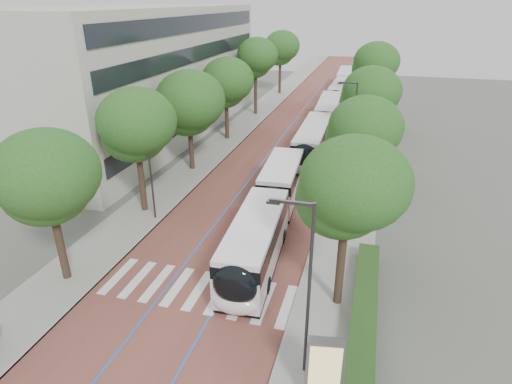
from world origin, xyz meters
TOP-DOWN VIEW (x-y plane):
  - ground at (0.00, 0.00)m, footprint 160.00×160.00m
  - road at (0.00, 40.00)m, footprint 11.00×140.00m
  - sidewalk_left at (-7.50, 40.00)m, footprint 4.00×140.00m
  - sidewalk_right at (7.50, 40.00)m, footprint 4.00×140.00m
  - kerb_left at (-5.60, 40.00)m, footprint 0.20×140.00m
  - kerb_right at (5.60, 40.00)m, footprint 0.20×140.00m
  - zebra_crossing at (0.20, 1.00)m, footprint 10.55×3.60m
  - lane_line_left at (-1.60, 40.00)m, footprint 0.12×126.00m
  - lane_line_right at (1.60, 40.00)m, footprint 0.12×126.00m
  - office_building at (-19.47, 28.00)m, footprint 18.11×40.00m
  - hedge at (9.10, 0.00)m, footprint 1.20×14.00m
  - streetlight_near at (6.62, -3.00)m, footprint 1.82×0.20m
  - streetlight_far at (6.62, 22.00)m, footprint 1.82×0.20m
  - lamp_post_left at (-6.10, 8.00)m, footprint 0.14×0.14m
  - trees_left at (-7.50, 25.47)m, footprint 6.18×60.59m
  - trees_right at (7.70, 24.92)m, footprint 6.04×47.61m
  - lead_bus at (2.40, 7.86)m, footprint 3.57×18.51m
  - bus_queued_0 at (2.82, 24.30)m, footprint 2.72×12.44m
  - bus_queued_1 at (2.85, 36.68)m, footprint 3.03×12.49m
  - bus_queued_2 at (3.11, 49.52)m, footprint 2.80×12.45m
  - bus_queued_3 at (2.76, 62.16)m, footprint 2.91×12.47m
  - ad_panel at (7.73, -4.23)m, footprint 1.49×0.66m

SIDE VIEW (x-z plane):
  - ground at x=0.00m, z-range 0.00..0.00m
  - road at x=0.00m, z-range 0.00..0.02m
  - lane_line_left at x=-1.60m, z-range 0.02..0.03m
  - lane_line_right at x=1.60m, z-range 0.02..0.03m
  - zebra_crossing at x=0.20m, z-range 0.02..0.03m
  - sidewalk_left at x=-7.50m, z-range 0.00..0.12m
  - sidewalk_right at x=7.50m, z-range 0.00..0.12m
  - kerb_left at x=-5.60m, z-range -0.01..0.13m
  - kerb_right at x=5.60m, z-range -0.01..0.13m
  - hedge at x=9.10m, z-range 0.12..0.92m
  - bus_queued_0 at x=2.82m, z-range 0.02..3.22m
  - bus_queued_1 at x=2.85m, z-range 0.02..3.22m
  - bus_queued_2 at x=3.11m, z-range 0.02..3.22m
  - bus_queued_3 at x=2.76m, z-range 0.02..3.22m
  - lead_bus at x=2.40m, z-range 0.03..3.23m
  - ad_panel at x=7.73m, z-range 0.19..3.20m
  - lamp_post_left at x=-6.10m, z-range 0.12..8.12m
  - streetlight_near at x=6.62m, z-range 0.82..8.82m
  - streetlight_far at x=6.62m, z-range 0.82..8.82m
  - trees_right at x=7.70m, z-range 1.55..10.70m
  - trees_left at x=-7.50m, z-range 1.64..11.30m
  - office_building at x=-19.47m, z-range 0.00..14.00m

